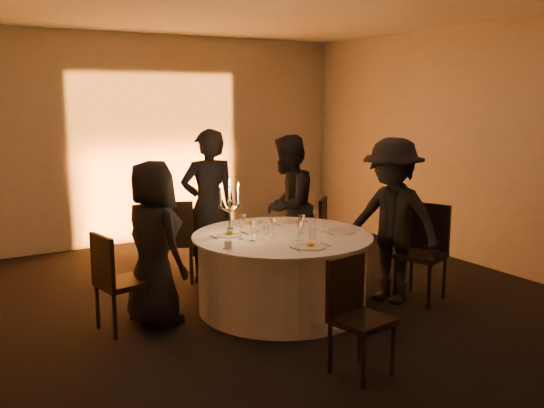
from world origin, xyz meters
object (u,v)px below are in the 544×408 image
chair_left (114,277)px  guest_back_right (287,206)px  chair_right (424,246)px  chair_back_right (314,229)px  coffee_cup (228,245)px  guest_back_left (209,206)px  guest_left (154,243)px  banquet_table (282,272)px  chair_back_left (175,237)px  candelabra (230,216)px  chair_front (355,309)px  guest_right (392,221)px

chair_left → guest_back_right: 2.41m
chair_right → chair_back_right: bearing=171.3°
chair_back_right → coffee_cup: chair_back_right is taller
guest_back_left → guest_left: bearing=53.2°
guest_left → banquet_table: bearing=-117.2°
chair_back_left → guest_left: 1.26m
chair_back_right → guest_back_left: bearing=-51.8°
guest_back_right → coffee_cup: guest_back_right is taller
guest_back_right → candelabra: size_ratio=2.94×
chair_front → guest_left: (-0.97, 1.79, 0.27)m
banquet_table → candelabra: candelabra is taller
chair_back_left → chair_front: size_ratio=1.06×
coffee_cup → candelabra: (0.24, 0.42, 0.17)m
guest_back_left → guest_right: size_ratio=1.03×
banquet_table → chair_back_left: size_ratio=1.86×
candelabra → banquet_table: bearing=-26.8°
guest_back_left → guest_right: guest_back_left is taller
chair_back_left → chair_back_right: 1.76m
banquet_table → chair_back_left: bearing=113.8°
guest_back_left → candelabra: 1.03m
chair_right → coffee_cup: chair_right is taller
chair_back_right → chair_right: size_ratio=0.87×
chair_right → guest_back_right: 1.67m
chair_back_left → guest_left: size_ratio=0.62×
banquet_table → guest_back_left: bearing=100.3°
banquet_table → guest_back_right: guest_back_right is taller
chair_left → guest_back_left: size_ratio=0.52×
chair_right → chair_front: (-1.73, -1.00, -0.06)m
chair_back_right → guest_back_left: (-1.36, 0.18, 0.39)m
chair_back_left → candelabra: bearing=118.6°
guest_back_right → candelabra: guest_back_right is taller
chair_left → coffee_cup: size_ratio=8.36×
chair_back_left → guest_back_right: bearing=-176.4°
chair_left → candelabra: (1.16, -0.04, 0.45)m
guest_left → candelabra: 0.80m
guest_back_right → chair_left: bearing=-18.5°
chair_front → candelabra: 1.80m
chair_left → guest_back_left: (1.40, 0.96, 0.37)m
chair_back_right → guest_back_right: bearing=-31.4°
chair_front → guest_right: size_ratio=0.53×
guest_right → chair_back_left: bearing=-154.4°
guest_back_right → guest_right: 1.40m
chair_back_right → guest_back_left: size_ratio=0.50×
banquet_table → candelabra: bearing=153.2°
chair_left → chair_back_right: bearing=-84.6°
guest_back_left → chair_right: bearing=144.5°
chair_back_left → coffee_cup: chair_back_left is taller
guest_back_right → guest_right: bearing=73.5°
coffee_cup → guest_left: bearing=137.7°
chair_left → coffee_cup: (0.93, -0.46, 0.28)m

